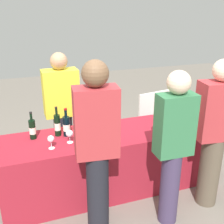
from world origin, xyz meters
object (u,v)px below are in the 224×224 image
(wine_bottle_1, at_px, (57,125))
(wine_bottle_2, at_px, (66,126))
(wine_bottle_4, at_px, (109,120))
(menu_board, at_px, (154,118))
(wine_glass_1, at_px, (69,134))
(wine_glass_0, at_px, (51,139))
(guest_1, at_px, (173,145))
(guest_0, at_px, (97,146))
(wine_bottle_6, at_px, (181,110))
(wine_bottle_0, at_px, (32,129))
(wine_glass_2, at_px, (183,118))
(guest_2, at_px, (215,132))
(wine_bottle_5, at_px, (165,112))
(server_pouring, at_px, (62,110))
(wine_bottle_3, at_px, (91,120))

(wine_bottle_1, xyz_separation_m, wine_bottle_2, (0.09, -0.04, -0.01))
(wine_bottle_4, xyz_separation_m, menu_board, (0.99, 0.76, -0.41))
(wine_bottle_4, height_order, wine_glass_1, wine_bottle_4)
(wine_bottle_4, xyz_separation_m, wine_glass_0, (-0.69, -0.25, -0.01))
(wine_bottle_1, xyz_separation_m, guest_1, (0.93, -0.85, 0.01))
(wine_bottle_2, bearing_deg, guest_0, -78.54)
(wine_bottle_6, height_order, guest_1, guest_1)
(wine_bottle_1, xyz_separation_m, wine_glass_1, (0.09, -0.21, -0.02))
(wine_bottle_0, distance_m, wine_glass_1, 0.42)
(wine_glass_0, height_order, wine_glass_1, wine_glass_1)
(wine_glass_2, bearing_deg, wine_bottle_2, 170.58)
(guest_0, bearing_deg, wine_bottle_1, 114.41)
(wine_bottle_2, bearing_deg, guest_1, -44.03)
(guest_2, bearing_deg, wine_bottle_6, 92.89)
(wine_bottle_0, height_order, wine_bottle_5, wine_bottle_5)
(server_pouring, xyz_separation_m, menu_board, (1.44, 0.23, -0.40))
(wine_bottle_3, bearing_deg, menu_board, 30.41)
(wine_bottle_6, relative_size, wine_glass_0, 2.24)
(wine_bottle_0, height_order, server_pouring, server_pouring)
(wine_bottle_0, distance_m, server_pouring, 0.63)
(guest_2, bearing_deg, wine_bottle_2, 160.75)
(guest_2, xyz_separation_m, menu_board, (0.09, 1.47, -0.44))
(guest_0, bearing_deg, wine_glass_0, 134.02)
(wine_bottle_1, height_order, guest_1, guest_1)
(wine_bottle_0, bearing_deg, guest_2, -23.24)
(wine_bottle_2, bearing_deg, wine_glass_0, -129.75)
(server_pouring, distance_m, guest_2, 1.83)
(wine_bottle_2, bearing_deg, wine_bottle_4, 0.16)
(wine_bottle_6, bearing_deg, wine_glass_2, -116.26)
(menu_board, bearing_deg, guest_2, -104.30)
(wine_glass_1, height_order, server_pouring, server_pouring)
(wine_bottle_3, distance_m, server_pouring, 0.53)
(wine_glass_1, relative_size, menu_board, 0.17)
(wine_bottle_5, height_order, wine_glass_1, wine_bottle_5)
(wine_bottle_0, distance_m, wine_bottle_3, 0.65)
(wine_bottle_4, xyz_separation_m, wine_glass_1, (-0.49, -0.18, -0.01))
(wine_bottle_2, relative_size, guest_1, 0.20)
(wine_bottle_4, distance_m, wine_glass_0, 0.73)
(wine_bottle_6, bearing_deg, wine_bottle_2, -179.18)
(wine_glass_1, height_order, menu_board, wine_glass_1)
(wine_bottle_4, height_order, guest_1, guest_1)
(wine_bottle_3, height_order, guest_2, guest_2)
(wine_bottle_0, height_order, wine_bottle_2, wine_bottle_2)
(guest_1, xyz_separation_m, guest_2, (0.55, 0.11, 0.00))
(wine_bottle_3, bearing_deg, guest_0, -101.34)
(menu_board, bearing_deg, wine_bottle_0, -169.58)
(wine_bottle_2, distance_m, server_pouring, 0.53)
(wine_bottle_6, distance_m, guest_2, 0.73)
(wine_bottle_1, relative_size, wine_glass_0, 2.36)
(wine_bottle_3, bearing_deg, wine_glass_1, -140.46)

